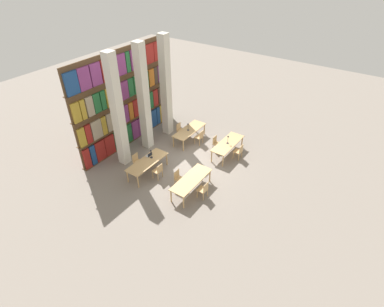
{
  "coord_description": "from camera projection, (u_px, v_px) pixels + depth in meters",
  "views": [
    {
      "loc": [
        -10.68,
        -7.45,
        9.89
      ],
      "look_at": [
        0.0,
        -0.13,
        0.68
      ],
      "focal_mm": 28.0,
      "sensor_mm": 36.0,
      "label": 1
    }
  ],
  "objects": [
    {
      "name": "ground_plane",
      "position": [
        190.0,
        163.0,
        16.35
      ],
      "size": [
        40.0,
        40.0,
        0.0
      ],
      "primitive_type": "plane",
      "color": "gray"
    },
    {
      "name": "bookshelf_bank",
      "position": [
        128.0,
        100.0,
        16.77
      ],
      "size": [
        7.4,
        0.35,
        5.5
      ],
      "color": "brown",
      "rests_on": "ground_plane"
    },
    {
      "name": "pillar_left",
      "position": [
        117.0,
        113.0,
        14.72
      ],
      "size": [
        0.48,
        0.48,
        6.0
      ],
      "color": "silver",
      "rests_on": "ground_plane"
    },
    {
      "name": "pillar_center",
      "position": [
        144.0,
        99.0,
        16.0
      ],
      "size": [
        0.48,
        0.48,
        6.0
      ],
      "color": "silver",
      "rests_on": "ground_plane"
    },
    {
      "name": "pillar_right",
      "position": [
        166.0,
        87.0,
        17.28
      ],
      "size": [
        0.48,
        0.48,
        6.0
      ],
      "color": "silver",
      "rests_on": "ground_plane"
    },
    {
      "name": "reading_table_0",
      "position": [
        191.0,
        180.0,
        14.11
      ],
      "size": [
        2.4,
        0.87,
        0.76
      ],
      "color": "tan",
      "rests_on": "ground_plane"
    },
    {
      "name": "chair_0",
      "position": [
        204.0,
        190.0,
        13.87
      ],
      "size": [
        0.42,
        0.4,
        0.89
      ],
      "color": "tan",
      "rests_on": "ground_plane"
    },
    {
      "name": "chair_1",
      "position": [
        179.0,
        178.0,
        14.53
      ],
      "size": [
        0.42,
        0.4,
        0.89
      ],
      "rotation": [
        0.0,
        0.0,
        3.14
      ],
      "color": "tan",
      "rests_on": "ground_plane"
    },
    {
      "name": "reading_table_1",
      "position": [
        228.0,
        144.0,
        16.63
      ],
      "size": [
        2.4,
        0.87,
        0.76
      ],
      "color": "tan",
      "rests_on": "ground_plane"
    },
    {
      "name": "chair_2",
      "position": [
        239.0,
        151.0,
        16.41
      ],
      "size": [
        0.42,
        0.4,
        0.89
      ],
      "color": "tan",
      "rests_on": "ground_plane"
    },
    {
      "name": "chair_3",
      "position": [
        216.0,
        143.0,
        17.07
      ],
      "size": [
        0.42,
        0.4,
        0.89
      ],
      "rotation": [
        0.0,
        0.0,
        3.14
      ],
      "color": "tan",
      "rests_on": "ground_plane"
    },
    {
      "name": "desk_lamp_0",
      "position": [
        228.0,
        138.0,
        16.37
      ],
      "size": [
        0.14,
        0.14,
        0.49
      ],
      "color": "#232328",
      "rests_on": "reading_table_1"
    },
    {
      "name": "reading_table_2",
      "position": [
        147.0,
        162.0,
        15.25
      ],
      "size": [
        2.4,
        0.87,
        0.76
      ],
      "color": "tan",
      "rests_on": "ground_plane"
    },
    {
      "name": "chair_4",
      "position": [
        158.0,
        171.0,
        15.02
      ],
      "size": [
        0.42,
        0.4,
        0.89
      ],
      "color": "tan",
      "rests_on": "ground_plane"
    },
    {
      "name": "chair_5",
      "position": [
        137.0,
        161.0,
        15.68
      ],
      "size": [
        0.42,
        0.4,
        0.89
      ],
      "rotation": [
        0.0,
        0.0,
        3.14
      ],
      "color": "tan",
      "rests_on": "ground_plane"
    },
    {
      "name": "desk_lamp_1",
      "position": [
        151.0,
        152.0,
        15.28
      ],
      "size": [
        0.14,
        0.14,
        0.49
      ],
      "color": "#232328",
      "rests_on": "reading_table_2"
    },
    {
      "name": "laptop",
      "position": [
        149.0,
        155.0,
        15.57
      ],
      "size": [
        0.32,
        0.22,
        0.21
      ],
      "rotation": [
        0.0,
        0.0,
        3.14
      ],
      "color": "silver",
      "rests_on": "reading_table_2"
    },
    {
      "name": "reading_table_3",
      "position": [
        189.0,
        131.0,
        17.81
      ],
      "size": [
        2.4,
        0.87,
        0.76
      ],
      "color": "tan",
      "rests_on": "ground_plane"
    },
    {
      "name": "chair_6",
      "position": [
        200.0,
        137.0,
        17.62
      ],
      "size": [
        0.42,
        0.4,
        0.89
      ],
      "color": "tan",
      "rests_on": "ground_plane"
    },
    {
      "name": "chair_7",
      "position": [
        180.0,
        130.0,
        18.28
      ],
      "size": [
        0.42,
        0.4,
        0.89
      ],
      "rotation": [
        0.0,
        0.0,
        3.14
      ],
      "color": "tan",
      "rests_on": "ground_plane"
    },
    {
      "name": "desk_lamp_2",
      "position": [
        188.0,
        125.0,
        17.52
      ],
      "size": [
        0.14,
        0.14,
        0.48
      ],
      "color": "#232328",
      "rests_on": "reading_table_3"
    }
  ]
}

